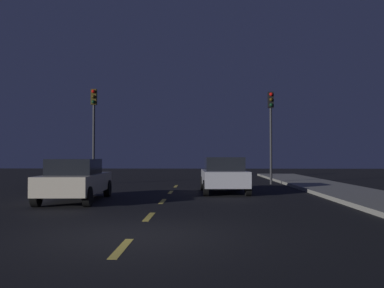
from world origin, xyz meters
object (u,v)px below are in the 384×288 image
Objects in this scene: traffic_signal_left at (94,118)px; traffic_signal_right at (271,120)px; car_stopped_ahead at (224,175)px; car_adjacent_lane at (76,180)px.

traffic_signal_left is 1.04× the size of traffic_signal_right.
traffic_signal_left is at bearing 180.00° from traffic_signal_right.
traffic_signal_right is 1.26× the size of car_stopped_ahead.
traffic_signal_left reaches higher than car_adjacent_lane.
car_stopped_ahead is (7.16, -5.70, -3.01)m from traffic_signal_left.
traffic_signal_left is at bearing 100.77° from car_adjacent_lane.
car_stopped_ahead is 6.47m from car_adjacent_lane.
car_stopped_ahead is at bearing -117.55° from traffic_signal_right.
car_adjacent_lane is at bearing -79.23° from traffic_signal_left.
car_stopped_ahead is (-2.97, -5.70, -2.88)m from traffic_signal_right.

